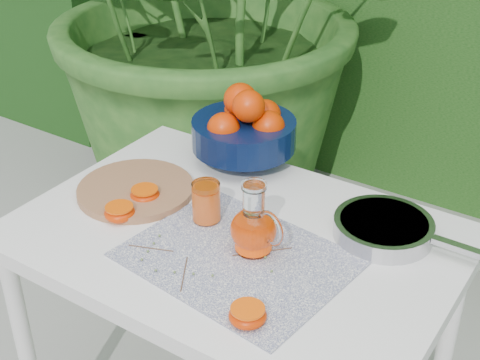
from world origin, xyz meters
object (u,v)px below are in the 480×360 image
Objects in this scene: white_table at (235,261)px; saute_pan at (385,228)px; juice_pitcher at (254,228)px; cutting_board at (136,190)px; fruit_bowl at (245,127)px.

saute_pan reaches higher than white_table.
saute_pan is (0.22, 0.21, -0.04)m from juice_pitcher.
white_table is at bearing -1.35° from cutting_board.
white_table is 5.95× the size of juice_pitcher.
cutting_board is 0.82× the size of fruit_bowl.
juice_pitcher is 0.31m from saute_pan.
saute_pan is (0.60, 0.17, 0.01)m from cutting_board.
saute_pan is at bearing 15.64° from cutting_board.
saute_pan is at bearing 44.32° from juice_pitcher.
white_table is 0.39m from fruit_bowl.
fruit_bowl is (0.14, 0.29, 0.09)m from cutting_board.
fruit_bowl is 0.90× the size of saute_pan.
cutting_board is 0.34m from fruit_bowl.
juice_pitcher is (0.07, -0.04, 0.14)m from white_table.
white_table is at bearing -149.05° from saute_pan.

